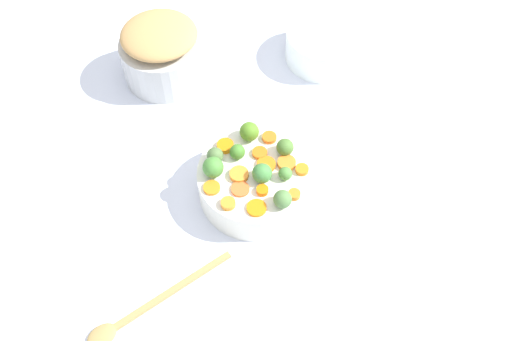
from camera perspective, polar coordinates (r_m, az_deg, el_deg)
tabletop at (r=1.21m, az=1.70°, el=-2.05°), size 2.40×2.40×0.02m
serving_bowl_carrots at (r=1.16m, az=-0.00°, el=-1.35°), size 0.24×0.24×0.08m
metal_pot at (r=1.40m, az=-9.58°, el=11.29°), size 0.20×0.20×0.11m
stuffing_mound at (r=1.35m, az=-10.04°, el=13.67°), size 0.18×0.18×0.05m
carrot_slice_0 at (r=1.08m, az=0.05°, el=-3.90°), size 0.06×0.06×0.01m
carrot_slice_1 at (r=1.09m, az=-2.90°, el=-3.43°), size 0.04×0.04×0.01m
carrot_slice_2 at (r=1.14m, az=1.07°, el=0.63°), size 0.05×0.05×0.01m
carrot_slice_3 at (r=1.10m, az=3.98°, el=-2.48°), size 0.03×0.03×0.01m
carrot_slice_4 at (r=1.13m, az=4.78°, el=0.10°), size 0.04×0.04×0.01m
carrot_slice_5 at (r=1.12m, az=-1.73°, el=-0.51°), size 0.05×0.05×0.01m
carrot_slice_6 at (r=1.10m, az=0.66°, el=-2.07°), size 0.03×0.03×0.01m
carrot_slice_7 at (r=1.11m, az=-1.64°, el=-1.93°), size 0.05×0.05×0.01m
carrot_slice_8 at (r=1.11m, az=-4.61°, el=-1.79°), size 0.05×0.05×0.01m
carrot_slice_9 at (r=1.17m, az=-3.19°, el=2.57°), size 0.04×0.04×0.01m
carrot_slice_10 at (r=1.18m, az=1.39°, el=3.44°), size 0.04×0.04×0.01m
carrot_slice_11 at (r=1.16m, az=0.39°, el=1.84°), size 0.03×0.03×0.01m
carrot_slice_12 at (r=1.14m, az=3.23°, el=0.67°), size 0.05×0.05×0.01m
brussels_sprout_0 at (r=1.17m, az=-0.70°, el=4.05°), size 0.04×0.04×0.04m
brussels_sprout_1 at (r=1.14m, az=-4.26°, el=1.56°), size 0.03×0.03×0.03m
brussels_sprout_2 at (r=1.08m, az=2.77°, el=-2.98°), size 0.04×0.04×0.04m
brussels_sprout_3 at (r=1.12m, az=-4.47°, el=0.33°), size 0.04×0.04×0.04m
brussels_sprout_4 at (r=1.11m, az=0.64°, el=-0.28°), size 0.04×0.04×0.04m
brussels_sprout_5 at (r=1.14m, az=-1.94°, el=1.95°), size 0.03×0.03×0.03m
brussels_sprout_6 at (r=1.12m, az=3.05°, el=-0.32°), size 0.03×0.03×0.03m
brussels_sprout_7 at (r=1.15m, az=3.02°, el=2.44°), size 0.04×0.04×0.04m
wooden_spoon at (r=1.09m, az=-12.17°, el=-14.24°), size 0.30×0.13×0.01m
casserole_dish at (r=1.45m, az=7.14°, el=12.76°), size 0.20×0.20×0.08m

